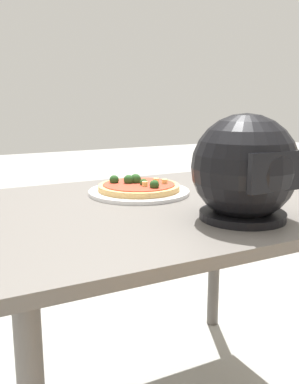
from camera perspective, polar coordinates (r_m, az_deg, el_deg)
dining_table at (r=1.33m, az=1.50°, el=-4.91°), size 1.08×0.88×0.70m
pizza_plate at (r=1.43m, az=-1.39°, el=0.02°), size 0.33×0.33×0.01m
pizza at (r=1.43m, az=-1.43°, el=0.74°), size 0.27×0.27×0.05m
motorcycle_helmet at (r=1.14m, az=12.34°, el=2.89°), size 0.27×0.27×0.27m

